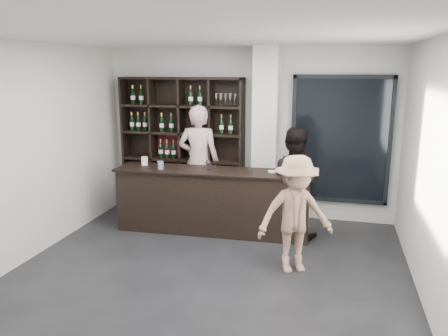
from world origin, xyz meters
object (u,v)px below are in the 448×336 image
(taster_black, at_px, (293,183))
(customer, at_px, (295,215))
(wine_shelf, at_px, (182,146))
(tasting_counter, at_px, (213,201))
(taster_pink, at_px, (199,161))

(taster_black, bearing_deg, customer, 106.43)
(wine_shelf, height_order, taster_black, wine_shelf)
(taster_black, relative_size, customer, 1.12)
(wine_shelf, relative_size, tasting_counter, 0.78)
(customer, bearing_deg, taster_pink, 111.63)
(wine_shelf, height_order, tasting_counter, wine_shelf)
(taster_pink, bearing_deg, taster_black, 157.60)
(customer, bearing_deg, taster_black, 73.03)
(wine_shelf, bearing_deg, customer, -41.36)
(tasting_counter, bearing_deg, taster_pink, 120.07)
(taster_pink, bearing_deg, customer, 131.97)
(taster_pink, relative_size, customer, 1.29)
(wine_shelf, xyz_separation_m, tasting_counter, (0.80, -0.86, -0.69))
(taster_pink, bearing_deg, wine_shelf, -29.00)
(wine_shelf, xyz_separation_m, taster_pink, (0.36, -0.17, -0.22))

